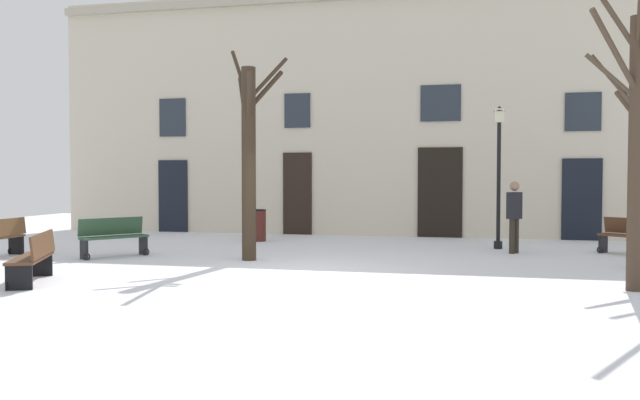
# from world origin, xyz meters

# --- Properties ---
(ground_plane) EXTENTS (33.57, 33.57, 0.00)m
(ground_plane) POSITION_xyz_m (0.00, 0.00, 0.00)
(ground_plane) COLOR white
(building_facade) EXTENTS (20.98, 0.60, 7.80)m
(building_facade) POSITION_xyz_m (0.01, 8.22, 3.95)
(building_facade) COLOR beige
(building_facade) RESTS_ON ground
(tree_foreground) EXTENTS (1.26, 2.43, 4.82)m
(tree_foreground) POSITION_xyz_m (-1.59, 1.42, 2.40)
(tree_foreground) COLOR #382B1E
(tree_foreground) RESTS_ON ground
(tree_right_of_center) EXTENTS (1.31, 0.93, 5.68)m
(tree_right_of_center) POSITION_xyz_m (6.62, 1.91, 2.66)
(tree_right_of_center) COLOR #4C3D2D
(tree_right_of_center) RESTS_ON ground
(tree_near_facade) EXTENTS (2.36, 2.13, 5.10)m
(tree_near_facade) POSITION_xyz_m (6.01, -0.98, 2.64)
(tree_near_facade) COLOR #423326
(tree_near_facade) RESTS_ON ground
(streetlamp) EXTENTS (0.30, 0.30, 3.72)m
(streetlamp) POSITION_xyz_m (3.97, 5.08, 2.28)
(streetlamp) COLOR black
(streetlamp) RESTS_ON ground
(litter_bin) EXTENTS (0.43, 0.43, 0.93)m
(litter_bin) POSITION_xyz_m (-2.74, 5.58, 0.47)
(litter_bin) COLOR #4C1E19
(litter_bin) RESTS_ON ground
(bench_near_lamp) EXTENTS (1.70, 1.43, 0.89)m
(bench_near_lamp) POSITION_xyz_m (7.18, 4.31, 0.47)
(bench_near_lamp) COLOR #51331E
(bench_near_lamp) RESTS_ON ground
(bench_far_corner) EXTENTS (1.15, 1.79, 0.90)m
(bench_far_corner) POSITION_xyz_m (-4.32, -2.47, 0.46)
(bench_far_corner) COLOR #51331E
(bench_far_corner) RESTS_ON ground
(bench_back_to_back_left) EXTENTS (1.29, 1.52, 0.92)m
(bench_back_to_back_left) POSITION_xyz_m (-4.91, 1.27, 0.48)
(bench_back_to_back_left) COLOR #2D4C33
(bench_back_to_back_left) RESTS_ON ground
(person_strolling) EXTENTS (0.40, 0.44, 1.77)m
(person_strolling) POSITION_xyz_m (4.31, 4.12, 0.99)
(person_strolling) COLOR #2D271E
(person_strolling) RESTS_ON ground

